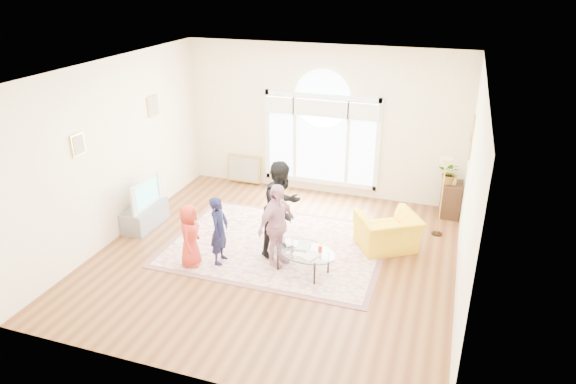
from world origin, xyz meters
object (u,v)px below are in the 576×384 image
(tv_console, at_px, (145,216))
(coffee_table, at_px, (303,251))
(television, at_px, (143,192))
(area_rug, at_px, (276,245))
(armchair, at_px, (387,232))

(tv_console, distance_m, coffee_table, 3.43)
(television, distance_m, coffee_table, 3.42)
(television, height_order, coffee_table, television)
(area_rug, height_order, television, television)
(tv_console, distance_m, armchair, 4.58)
(coffee_table, bearing_deg, area_rug, 153.48)
(tv_console, height_order, armchair, armchair)
(tv_console, bearing_deg, television, -0.00)
(coffee_table, relative_size, armchair, 1.29)
(television, xyz_separation_m, coffee_table, (3.35, -0.62, -0.30))
(coffee_table, xyz_separation_m, armchair, (1.18, 1.22, -0.08))
(tv_console, distance_m, television, 0.49)
(tv_console, height_order, coffee_table, coffee_table)
(tv_console, xyz_separation_m, television, (0.01, -0.00, 0.49))
(tv_console, bearing_deg, armchair, 7.43)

